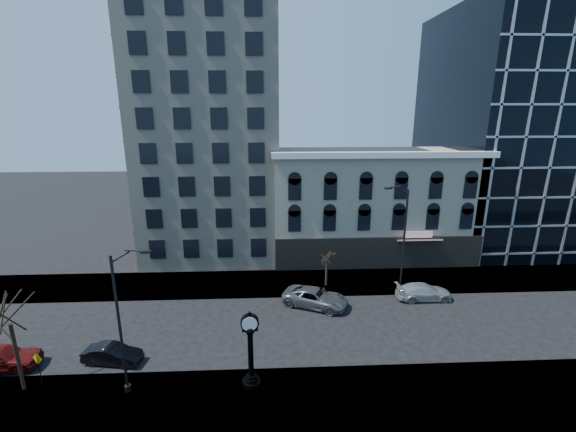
{
  "coord_description": "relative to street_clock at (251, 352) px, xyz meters",
  "views": [
    {
      "loc": [
        0.53,
        -26.7,
        16.62
      ],
      "look_at": [
        2.0,
        4.0,
        8.0
      ],
      "focal_mm": 24.0,
      "sensor_mm": 36.0,
      "label": 1
    }
  ],
  "objects": [
    {
      "name": "car_far_a",
      "position": [
        5.11,
        9.83,
        -1.62
      ],
      "size": [
        6.2,
        4.69,
        1.57
      ],
      "primitive_type": "imported",
      "rotation": [
        0.0,
        0.0,
        1.15
      ],
      "color": "#595B60",
      "rests_on": "ground"
    },
    {
      "name": "bare_tree_far",
      "position": [
        6.59,
        13.57,
        0.89
      ],
      "size": [
        2.45,
        2.45,
        4.21
      ],
      "color": "#312418",
      "rests_on": "sidewalk_far"
    },
    {
      "name": "street_lamp_near",
      "position": [
        -6.76,
        -0.2,
        4.73
      ],
      "size": [
        2.41,
        0.38,
        9.29
      ],
      "rotation": [
        0.0,
        0.0,
        0.04
      ],
      "color": "black",
      "rests_on": "sidewalk_near"
    },
    {
      "name": "glass_office",
      "position": [
        32.76,
        27.39,
        11.6
      ],
      "size": [
        20.0,
        20.15,
        28.0
      ],
      "color": "black",
      "rests_on": "ground"
    },
    {
      "name": "street_clock",
      "position": [
        0.0,
        0.0,
        0.0
      ],
      "size": [
        1.14,
        1.14,
        5.05
      ],
      "rotation": [
        0.0,
        0.0,
        0.1
      ],
      "color": "black",
      "rests_on": "sidewalk_near"
    },
    {
      "name": "ground",
      "position": [
        0.76,
        6.49,
        -2.4
      ],
      "size": [
        160.0,
        160.0,
        0.0
      ],
      "primitive_type": "plane",
      "color": "black",
      "rests_on": "ground"
    },
    {
      "name": "sidewalk_far",
      "position": [
        0.76,
        14.49,
        -2.34
      ],
      "size": [
        160.0,
        6.0,
        0.12
      ],
      "primitive_type": "cube",
      "color": "gray",
      "rests_on": "ground"
    },
    {
      "name": "cream_tower",
      "position": [
        -5.35,
        25.37,
        16.92
      ],
      "size": [
        15.9,
        15.4,
        42.5
      ],
      "color": "beige",
      "rests_on": "ground"
    },
    {
      "name": "car_near_b",
      "position": [
        -9.47,
        2.76,
        -1.76
      ],
      "size": [
        4.05,
        1.95,
        1.28
      ],
      "primitive_type": "imported",
      "rotation": [
        0.0,
        0.0,
        1.41
      ],
      "color": "black",
      "rests_on": "ground"
    },
    {
      "name": "warning_sign",
      "position": [
        -12.87,
        0.49,
        -0.69
      ],
      "size": [
        0.72,
        0.31,
        2.32
      ],
      "rotation": [
        0.0,
        0.0,
        -0.37
      ],
      "color": "black",
      "rests_on": "sidewalk_near"
    },
    {
      "name": "bare_tree_near",
      "position": [
        -13.85,
        0.28,
        3.12
      ],
      "size": [
        4.17,
        4.17,
        7.15
      ],
      "color": "#312418",
      "rests_on": "sidewalk_near"
    },
    {
      "name": "street_lamp_far",
      "position": [
        12.75,
        12.39,
        5.39
      ],
      "size": [
        2.63,
        0.63,
        10.17
      ],
      "rotation": [
        0.0,
        0.0,
        3.27
      ],
      "color": "black",
      "rests_on": "sidewalk_far"
    },
    {
      "name": "victorian_row",
      "position": [
        12.76,
        22.38,
        3.59
      ],
      "size": [
        22.6,
        11.19,
        12.5
      ],
      "color": "#9E9682",
      "rests_on": "ground"
    },
    {
      "name": "sidewalk_near",
      "position": [
        0.76,
        -1.51,
        -2.34
      ],
      "size": [
        160.0,
        6.0,
        0.12
      ],
      "primitive_type": "cube",
      "color": "gray",
      "rests_on": "ground"
    },
    {
      "name": "car_far_b",
      "position": [
        15.02,
        10.63,
        -1.69
      ],
      "size": [
        4.96,
        2.04,
        1.43
      ],
      "primitive_type": "imported",
      "rotation": [
        0.0,
        0.0,
        1.58
      ],
      "color": "#A5A8AD",
      "rests_on": "ground"
    }
  ]
}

